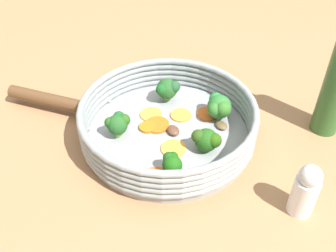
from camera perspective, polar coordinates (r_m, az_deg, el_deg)
ground_plane at (r=0.76m, az=0.00°, el=-1.69°), size 4.00×4.00×0.00m
skillet at (r=0.76m, az=0.00°, el=-1.27°), size 0.32×0.32×0.02m
skillet_rim_wall at (r=0.73m, az=0.00°, el=1.01°), size 0.33×0.33×0.06m
skillet_handle at (r=0.84m, az=-16.64°, el=3.65°), size 0.04×0.19×0.03m
skillet_rivet_left at (r=0.83m, az=-8.58°, el=3.63°), size 0.01×0.01×0.01m
skillet_rivet_right at (r=0.77m, az=-11.50°, el=-0.37°), size 0.01×0.01×0.01m
carrot_slice_0 at (r=0.79m, az=5.71°, el=1.77°), size 0.06×0.06×0.00m
carrot_slice_1 at (r=0.72m, az=0.79°, el=-3.27°), size 0.06×0.06×0.00m
carrot_slice_2 at (r=0.76m, az=-1.59°, el=0.15°), size 0.06×0.06×0.01m
carrot_slice_3 at (r=0.76m, az=-3.11°, el=-0.39°), size 0.04×0.04×0.01m
carrot_slice_4 at (r=0.67m, az=-1.87°, el=-7.57°), size 0.07×0.07×0.01m
carrot_slice_5 at (r=0.79m, az=1.87°, el=1.57°), size 0.06×0.06×0.00m
carrot_slice_6 at (r=0.79m, az=-2.47°, el=1.68°), size 0.06×0.06×0.00m
broccoli_floret_0 at (r=0.73m, az=-7.29°, el=0.40°), size 0.04×0.05×0.05m
broccoli_floret_1 at (r=0.70m, az=5.52°, el=-1.97°), size 0.04×0.05×0.05m
broccoli_floret_2 at (r=0.77m, az=7.41°, el=2.80°), size 0.06×0.05×0.05m
broccoli_floret_3 at (r=0.66m, az=0.56°, el=-5.44°), size 0.04×0.04×0.04m
broccoli_floret_4 at (r=0.81m, az=-0.10°, el=5.43°), size 0.05×0.05×0.05m
mushroom_piece_0 at (r=0.75m, az=0.80°, el=-0.51°), size 0.04×0.04×0.01m
mushroom_piece_1 at (r=0.77m, az=7.76°, el=0.10°), size 0.03×0.03×0.01m
salt_shaker at (r=0.65m, az=19.32°, el=-8.81°), size 0.04×0.04×0.10m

